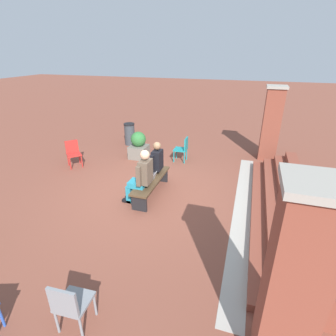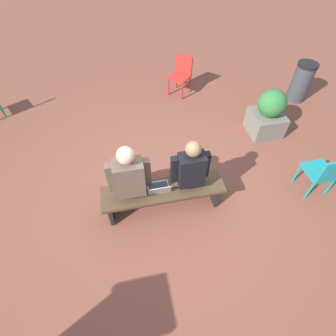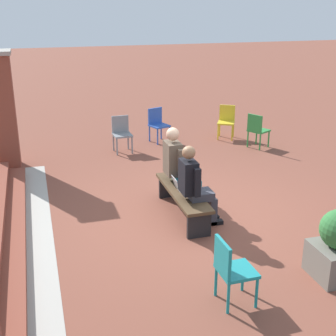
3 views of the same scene
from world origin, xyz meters
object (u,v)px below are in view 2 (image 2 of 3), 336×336
bench (163,193)px  plastic_chair_far_right (324,172)px  person_student (189,170)px  planter (268,114)px  person_adult (130,177)px  laptop (159,188)px  plastic_chair_mid_courtyard (181,73)px  litter_bin (301,82)px

bench → plastic_chair_far_right: size_ratio=2.14×
person_student → planter: (-1.91, -1.28, -0.28)m
person_adult → plastic_chair_far_right: 2.92m
bench → plastic_chair_far_right: bearing=175.2°
laptop → planter: 2.73m
plastic_chair_mid_courtyard → litter_bin: (-2.50, 0.82, -0.05)m
plastic_chair_far_right → person_student: bearing=-7.6°
person_adult → laptop: size_ratio=4.39×
person_student → plastic_chair_far_right: (-2.06, 0.27, -0.23)m
plastic_chair_far_right → litter_bin: litter_bin is taller
laptop → planter: (-2.37, -1.35, -0.06)m
laptop → plastic_chair_mid_courtyard: (-1.08, -3.09, -0.02)m
plastic_chair_far_right → plastic_chair_mid_courtyard: bearing=-66.4°
person_student → laptop: person_student is taller
laptop → plastic_chair_mid_courtyard: 3.27m
person_adult → plastic_chair_mid_courtyard: person_adult is taller
bench → litter_bin: size_ratio=2.09×
laptop → planter: size_ratio=0.34×
bench → plastic_chair_mid_courtyard: plastic_chair_mid_courtyard is taller
person_adult → planter: 3.04m
plastic_chair_mid_courtyard → bench: bearing=71.8°
bench → planter: 2.66m
bench → plastic_chair_mid_courtyard: bearing=-108.2°
plastic_chair_far_right → planter: planter is taller
plastic_chair_mid_courtyard → planter: 2.16m
bench → plastic_chair_far_right: (-2.44, 0.21, 0.13)m
bench → person_student: size_ratio=1.35×
litter_bin → person_adult: bearing=28.9°
person_adult → plastic_chair_mid_courtyard: 3.35m
person_student → bench: bearing=9.8°
bench → plastic_chair_mid_courtyard: size_ratio=2.14×
bench → person_student: 0.53m
person_student → plastic_chair_mid_courtyard: person_student is taller
plastic_chair_far_right → litter_bin: 2.69m
plastic_chair_mid_courtyard → litter_bin: litter_bin is taller
person_student → planter: bearing=-146.3°
laptop → bench: bearing=-169.8°
person_student → laptop: size_ratio=4.17×
planter → plastic_chair_far_right: bearing=95.3°
person_adult → plastic_chair_far_right: bearing=174.5°
laptop → plastic_chair_mid_courtyard: plastic_chair_mid_courtyard is taller
person_adult → laptop: (-0.38, 0.08, -0.24)m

